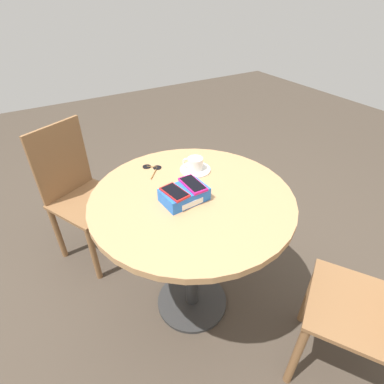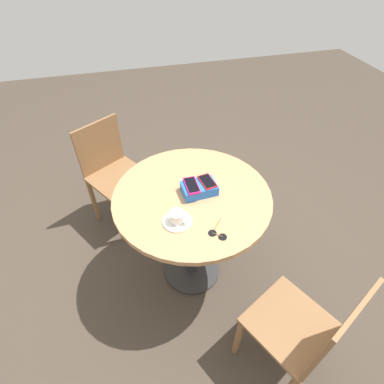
{
  "view_description": "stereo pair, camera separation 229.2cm",
  "coord_description": "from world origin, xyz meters",
  "px_view_note": "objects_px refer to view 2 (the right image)",
  "views": [
    {
      "loc": [
        -0.55,
        -0.91,
        1.55
      ],
      "look_at": [
        0.0,
        0.0,
        0.79
      ],
      "focal_mm": 28.0,
      "sensor_mm": 36.0,
      "label": 1
    },
    {
      "loc": [
        0.31,
        1.18,
        1.94
      ],
      "look_at": [
        0.0,
        0.0,
        0.79
      ],
      "focal_mm": 28.0,
      "sensor_mm": 36.0,
      "label": 2
    }
  ],
  "objects_px": {
    "coffee_cup": "(177,217)",
    "sunglasses": "(218,234)",
    "saucer": "(177,221)",
    "chair_far_side": "(114,174)",
    "round_table": "(192,211)",
    "phone_box": "(199,188)",
    "chair_near_window": "(303,332)",
    "phone_red": "(207,182)",
    "phone_magenta": "(191,186)"
  },
  "relations": [
    {
      "from": "phone_red",
      "to": "chair_far_side",
      "type": "bearing_deg",
      "value": -51.96
    },
    {
      "from": "phone_box",
      "to": "phone_magenta",
      "type": "height_order",
      "value": "phone_magenta"
    },
    {
      "from": "phone_box",
      "to": "chair_near_window",
      "type": "distance_m",
      "value": 0.89
    },
    {
      "from": "phone_box",
      "to": "chair_far_side",
      "type": "relative_size",
      "value": 0.23
    },
    {
      "from": "phone_red",
      "to": "saucer",
      "type": "xyz_separation_m",
      "value": [
        0.22,
        0.19,
        -0.06
      ]
    },
    {
      "from": "round_table",
      "to": "chair_near_window",
      "type": "distance_m",
      "value": 0.85
    },
    {
      "from": "phone_magenta",
      "to": "sunglasses",
      "type": "bearing_deg",
      "value": 100.03
    },
    {
      "from": "phone_red",
      "to": "chair_near_window",
      "type": "xyz_separation_m",
      "value": [
        -0.27,
        0.76,
        -0.38
      ]
    },
    {
      "from": "phone_magenta",
      "to": "chair_far_side",
      "type": "relative_size",
      "value": 0.16
    },
    {
      "from": "phone_magenta",
      "to": "coffee_cup",
      "type": "relative_size",
      "value": 1.57
    },
    {
      "from": "coffee_cup",
      "to": "chair_far_side",
      "type": "xyz_separation_m",
      "value": [
        0.32,
        -0.88,
        -0.36
      ]
    },
    {
      "from": "chair_near_window",
      "to": "sunglasses",
      "type": "bearing_deg",
      "value": -54.45
    },
    {
      "from": "round_table",
      "to": "phone_box",
      "type": "height_order",
      "value": "phone_box"
    },
    {
      "from": "phone_red",
      "to": "sunglasses",
      "type": "bearing_deg",
      "value": 82.58
    },
    {
      "from": "sunglasses",
      "to": "chair_near_window",
      "type": "distance_m",
      "value": 0.63
    },
    {
      "from": "coffee_cup",
      "to": "chair_far_side",
      "type": "bearing_deg",
      "value": -70.06
    },
    {
      "from": "phone_box",
      "to": "phone_red",
      "type": "bearing_deg",
      "value": -171.75
    },
    {
      "from": "coffee_cup",
      "to": "chair_near_window",
      "type": "distance_m",
      "value": 0.83
    },
    {
      "from": "saucer",
      "to": "coffee_cup",
      "type": "relative_size",
      "value": 1.73
    },
    {
      "from": "phone_magenta",
      "to": "coffee_cup",
      "type": "distance_m",
      "value": 0.22
    },
    {
      "from": "chair_near_window",
      "to": "phone_red",
      "type": "bearing_deg",
      "value": -70.38
    },
    {
      "from": "saucer",
      "to": "chair_far_side",
      "type": "bearing_deg",
      "value": -70.12
    },
    {
      "from": "phone_magenta",
      "to": "coffee_cup",
      "type": "height_order",
      "value": "phone_magenta"
    },
    {
      "from": "phone_magenta",
      "to": "saucer",
      "type": "relative_size",
      "value": 0.91
    },
    {
      "from": "saucer",
      "to": "sunglasses",
      "type": "xyz_separation_m",
      "value": [
        -0.18,
        0.13,
        -0.0
      ]
    },
    {
      "from": "phone_red",
      "to": "chair_far_side",
      "type": "height_order",
      "value": "chair_far_side"
    },
    {
      "from": "coffee_cup",
      "to": "sunglasses",
      "type": "relative_size",
      "value": 0.62
    },
    {
      "from": "chair_near_window",
      "to": "phone_magenta",
      "type": "bearing_deg",
      "value": -63.85
    },
    {
      "from": "round_table",
      "to": "chair_far_side",
      "type": "xyz_separation_m",
      "value": [
        0.44,
        -0.7,
        -0.19
      ]
    },
    {
      "from": "round_table",
      "to": "coffee_cup",
      "type": "height_order",
      "value": "coffee_cup"
    },
    {
      "from": "phone_red",
      "to": "chair_far_side",
      "type": "distance_m",
      "value": 0.95
    },
    {
      "from": "round_table",
      "to": "sunglasses",
      "type": "distance_m",
      "value": 0.34
    },
    {
      "from": "saucer",
      "to": "round_table",
      "type": "bearing_deg",
      "value": -125.22
    },
    {
      "from": "round_table",
      "to": "coffee_cup",
      "type": "xyz_separation_m",
      "value": [
        0.12,
        0.18,
        0.17
      ]
    },
    {
      "from": "phone_red",
      "to": "coffee_cup",
      "type": "xyz_separation_m",
      "value": [
        0.22,
        0.19,
        -0.02
      ]
    },
    {
      "from": "phone_box",
      "to": "chair_far_side",
      "type": "height_order",
      "value": "chair_far_side"
    },
    {
      "from": "coffee_cup",
      "to": "chair_near_window",
      "type": "height_order",
      "value": "chair_near_window"
    },
    {
      "from": "sunglasses",
      "to": "phone_box",
      "type": "bearing_deg",
      "value": -88.78
    },
    {
      "from": "phone_red",
      "to": "chair_far_side",
      "type": "xyz_separation_m",
      "value": [
        0.53,
        -0.68,
        -0.38
      ]
    },
    {
      "from": "round_table",
      "to": "coffee_cup",
      "type": "distance_m",
      "value": 0.28
    },
    {
      "from": "round_table",
      "to": "phone_box",
      "type": "relative_size",
      "value": 4.54
    },
    {
      "from": "phone_magenta",
      "to": "chair_near_window",
      "type": "bearing_deg",
      "value": 116.15
    },
    {
      "from": "chair_far_side",
      "to": "coffee_cup",
      "type": "bearing_deg",
      "value": 109.94
    },
    {
      "from": "phone_magenta",
      "to": "round_table",
      "type": "bearing_deg",
      "value": 124.53
    },
    {
      "from": "saucer",
      "to": "chair_far_side",
      "type": "height_order",
      "value": "chair_far_side"
    },
    {
      "from": "chair_far_side",
      "to": "phone_box",
      "type": "bearing_deg",
      "value": 125.14
    },
    {
      "from": "phone_magenta",
      "to": "chair_near_window",
      "type": "relative_size",
      "value": 0.16
    },
    {
      "from": "phone_box",
      "to": "sunglasses",
      "type": "distance_m",
      "value": 0.32
    },
    {
      "from": "phone_red",
      "to": "saucer",
      "type": "relative_size",
      "value": 0.87
    },
    {
      "from": "saucer",
      "to": "chair_far_side",
      "type": "xyz_separation_m",
      "value": [
        0.32,
        -0.88,
        -0.32
      ]
    }
  ]
}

